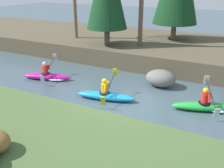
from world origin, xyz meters
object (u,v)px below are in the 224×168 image
object	(u,v)px
kayaker_middle	(106,95)
kayaker_trailing	(49,76)
kayaker_lead	(208,106)
boulder_midstream	(161,78)

from	to	relation	value
kayaker_middle	kayaker_trailing	size ratio (longest dim) A/B	1.01
kayaker_middle	kayaker_lead	bearing A→B (deg)	1.70
kayaker_lead	boulder_midstream	world-z (taller)	kayaker_lead
kayaker_trailing	boulder_midstream	xyz separation A→B (m)	(5.67, 1.89, 0.23)
kayaker_lead	boulder_midstream	distance (m)	3.09
kayaker_lead	kayaker_middle	distance (m)	4.36
kayaker_trailing	boulder_midstream	size ratio (longest dim) A/B	1.81
kayaker_lead	kayaker_middle	bearing A→B (deg)	170.69
kayaker_trailing	boulder_midstream	bearing A→B (deg)	0.30
kayaker_middle	kayaker_trailing	xyz separation A→B (m)	(-4.03, 0.82, -0.02)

